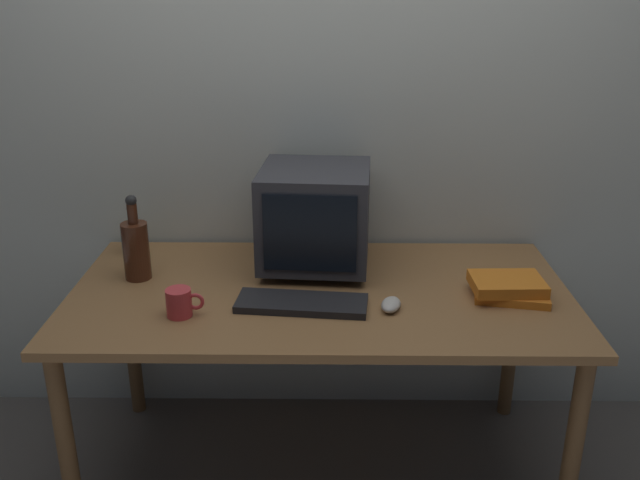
% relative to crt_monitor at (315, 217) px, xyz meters
% --- Properties ---
extents(ground_plane, '(6.00, 6.00, 0.00)m').
position_rel_crt_monitor_xyz_m(ground_plane, '(0.02, -0.20, -0.94)').
color(ground_plane, '#56514C').
extents(back_wall, '(4.00, 0.08, 2.50)m').
position_rel_crt_monitor_xyz_m(back_wall, '(0.02, 0.30, 0.31)').
color(back_wall, beige).
rests_on(back_wall, ground).
extents(desk, '(1.69, 0.87, 0.75)m').
position_rel_crt_monitor_xyz_m(desk, '(0.02, -0.20, -0.27)').
color(desk, olive).
rests_on(desk, ground).
extents(crt_monitor, '(0.41, 0.41, 0.37)m').
position_rel_crt_monitor_xyz_m(crt_monitor, '(0.00, 0.00, 0.00)').
color(crt_monitor, '#333338').
rests_on(crt_monitor, desk).
extents(keyboard, '(0.43, 0.19, 0.02)m').
position_rel_crt_monitor_xyz_m(keyboard, '(-0.04, -0.33, -0.18)').
color(keyboard, black).
rests_on(keyboard, desk).
extents(computer_mouse, '(0.08, 0.11, 0.04)m').
position_rel_crt_monitor_xyz_m(computer_mouse, '(0.25, -0.35, -0.17)').
color(computer_mouse, beige).
rests_on(computer_mouse, desk).
extents(bottle_tall, '(0.09, 0.09, 0.31)m').
position_rel_crt_monitor_xyz_m(bottle_tall, '(-0.62, -0.11, -0.08)').
color(bottle_tall, '#472314').
rests_on(bottle_tall, desk).
extents(bottle_short, '(0.06, 0.06, 0.20)m').
position_rel_crt_monitor_xyz_m(bottle_short, '(-0.69, 0.11, -0.12)').
color(bottle_short, '#1E4C23').
rests_on(bottle_short, desk).
extents(book_stack, '(0.26, 0.20, 0.07)m').
position_rel_crt_monitor_xyz_m(book_stack, '(0.64, -0.25, -0.16)').
color(book_stack, orange).
rests_on(book_stack, desk).
extents(mug, '(0.12, 0.08, 0.09)m').
position_rel_crt_monitor_xyz_m(mug, '(-0.41, -0.39, -0.15)').
color(mug, '#CC383D').
rests_on(mug, desk).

